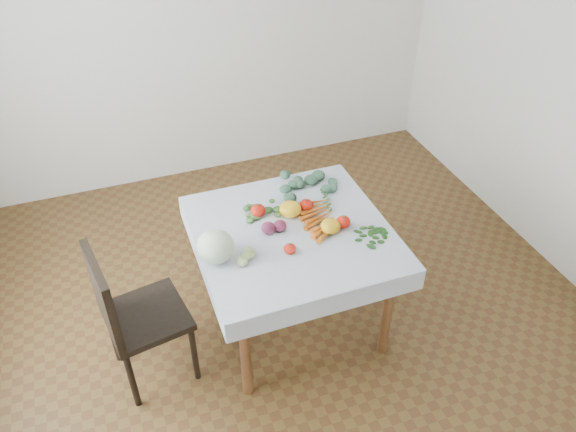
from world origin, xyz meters
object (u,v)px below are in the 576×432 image
object	(u,v)px
heirloom_back	(290,209)
carrot_bunch	(319,217)
table	(292,244)
cabbage	(215,247)
chair	(129,312)

from	to	relation	value
heirloom_back	carrot_bunch	world-z (taller)	heirloom_back
table	cabbage	size ratio (longest dim) A/B	4.86
table	chair	bearing A→B (deg)	-173.80
heirloom_back	carrot_bunch	distance (m)	0.18
cabbage	heirloom_back	world-z (taller)	cabbage
table	heirloom_back	bearing A→B (deg)	74.69
chair	cabbage	xyz separation A→B (m)	(0.52, 0.02, 0.30)
chair	carrot_bunch	distance (m)	1.22
cabbage	table	bearing A→B (deg)	10.55
heirloom_back	cabbage	bearing A→B (deg)	-155.84
chair	cabbage	world-z (taller)	chair
cabbage	carrot_bunch	bearing A→B (deg)	11.76
heirloom_back	chair	bearing A→B (deg)	-166.34
table	carrot_bunch	world-z (taller)	carrot_bunch
cabbage	heirloom_back	xyz separation A→B (m)	(0.52, 0.23, -0.05)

